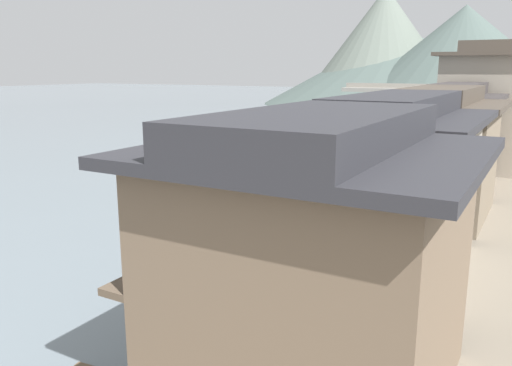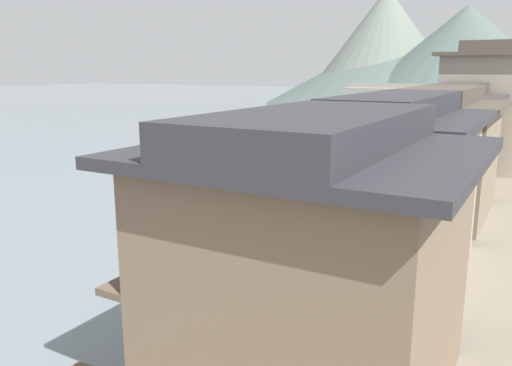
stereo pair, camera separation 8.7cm
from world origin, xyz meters
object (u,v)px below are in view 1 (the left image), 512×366
boat_moored_second (177,199)px  boat_crossing_west (422,155)px  house_waterfront_far (486,108)px  boat_midriver_upstream (376,163)px  boat_upstream_distant (200,293)px  stone_bridge (434,97)px  house_waterfront_nearest (315,258)px  house_waterfront_second (393,185)px  boat_moored_nearest (371,145)px  boat_moored_far (347,206)px  boat_moored_third (417,142)px  house_waterfront_end (485,119)px  house_waterfront_tall (438,153)px  house_waterfront_narrow (455,136)px

boat_moored_second → boat_crossing_west: bearing=68.7°
house_waterfront_far → boat_midriver_upstream: bearing=166.1°
boat_upstream_distant → stone_bridge: bearing=94.5°
boat_midriver_upstream → house_waterfront_nearest: bearing=-75.8°
house_waterfront_nearest → house_waterfront_second: size_ratio=0.82×
boat_midriver_upstream → boat_crossing_west: boat_crossing_west is taller
house_waterfront_nearest → stone_bridge: size_ratio=0.24×
boat_moored_nearest → boat_moored_far: bearing=-75.8°
boat_moored_third → boat_crossing_west: bearing=-74.9°
boat_upstream_distant → house_waterfront_nearest: 7.84m
house_waterfront_end → stone_bridge: (-10.48, 33.35, -0.11)m
house_waterfront_nearest → house_waterfront_second: 7.95m
boat_moored_nearest → house_waterfront_end: house_waterfront_end is taller
boat_moored_third → house_waterfront_tall: house_waterfront_tall is taller
house_waterfront_end → stone_bridge: house_waterfront_end is taller
boat_moored_third → house_waterfront_second: bearing=-78.9°
boat_midriver_upstream → house_waterfront_end: size_ratio=0.56×
boat_midriver_upstream → house_waterfront_nearest: house_waterfront_nearest is taller
boat_midriver_upstream → boat_crossing_west: (2.47, 5.55, 0.04)m
boat_moored_second → boat_moored_far: bearing=22.2°
house_waterfront_nearest → house_waterfront_narrow: (-0.75, 23.02, 0.00)m
house_waterfront_narrow → house_waterfront_far: (0.94, 6.33, 1.30)m
boat_moored_second → boat_moored_third: (6.76, 31.98, -0.12)m
boat_moored_far → house_waterfront_second: size_ratio=0.63×
boat_moored_nearest → house_waterfront_narrow: (10.47, -17.44, 3.57)m
boat_upstream_distant → boat_crossing_west: bearing=89.4°
house_waterfront_tall → stone_bridge: 54.30m
boat_moored_third → house_waterfront_far: 18.72m
boat_upstream_distant → house_waterfront_nearest: (5.84, -3.77, 3.63)m
house_waterfront_tall → house_waterfront_narrow: bearing=92.7°
house_waterfront_second → house_waterfront_tall: 7.92m
boat_upstream_distant → house_waterfront_end: size_ratio=0.60×
house_waterfront_far → house_waterfront_end: (-0.66, 6.43, -1.31)m
boat_moored_third → house_waterfront_nearest: bearing=-80.3°
boat_moored_second → house_waterfront_end: size_ratio=0.70×
house_waterfront_narrow → house_waterfront_far: 6.53m
house_waterfront_tall → boat_midriver_upstream: bearing=115.9°
house_waterfront_narrow → house_waterfront_end: 12.76m
boat_moored_third → boat_midriver_upstream: bearing=-90.6°
house_waterfront_far → boat_crossing_west: bearing=126.8°
boat_moored_nearest → boat_moored_far: 23.88m
boat_midriver_upstream → house_waterfront_end: 9.41m
boat_moored_second → house_waterfront_end: (14.09, 22.22, 3.54)m
house_waterfront_narrow → stone_bridge: 47.22m
house_waterfront_nearest → house_waterfront_narrow: bearing=91.9°
boat_crossing_west → stone_bridge: (-5.48, 32.21, 3.48)m
house_waterfront_second → house_waterfront_nearest: bearing=-86.8°
boat_crossing_west → house_waterfront_second: bearing=-80.1°
house_waterfront_end → boat_midriver_upstream: bearing=-149.4°
house_waterfront_tall → house_waterfront_narrow: size_ratio=1.08×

